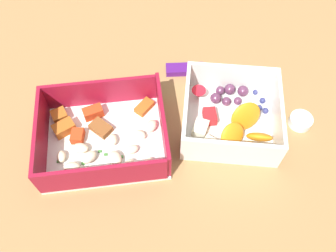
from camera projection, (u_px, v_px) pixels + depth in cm
name	position (u px, v px, depth cm)	size (l,w,h in cm)	color
table_surface	(174.00, 136.00, 59.80)	(80.00, 80.00, 2.00)	#9E7547
pasta_container	(103.00, 136.00, 56.51)	(21.50, 18.22, 6.32)	white
fruit_bowl	(231.00, 117.00, 58.12)	(17.22, 17.16, 6.29)	white
candy_bar	(185.00, 69.00, 65.69)	(7.00, 2.40, 1.20)	#51197A
paper_cup_liner	(300.00, 121.00, 59.36)	(3.85, 3.85, 1.57)	white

